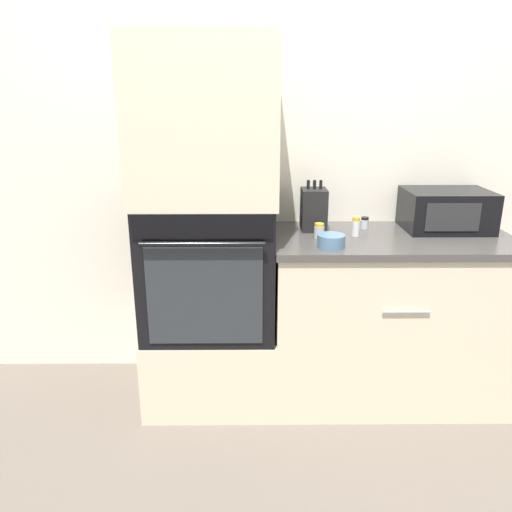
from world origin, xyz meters
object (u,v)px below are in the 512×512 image
(condiment_jar_far, at_px, (365,223))
(wall_oven, at_px, (210,264))
(microwave, at_px, (446,210))
(condiment_jar_near, at_px, (356,227))
(condiment_jar_mid, at_px, (319,231))
(bowl, at_px, (331,241))
(knife_block, at_px, (314,209))

(condiment_jar_far, bearing_deg, wall_oven, -169.40)
(microwave, height_order, condiment_jar_far, microwave)
(wall_oven, relative_size, condiment_jar_far, 10.80)
(wall_oven, bearing_deg, condiment_jar_near, 0.42)
(condiment_jar_mid, bearing_deg, condiment_jar_far, 34.18)
(wall_oven, xyz_separation_m, condiment_jar_mid, (0.55, -0.03, 0.18))
(wall_oven, distance_m, condiment_jar_far, 0.84)
(wall_oven, distance_m, bowl, 0.64)
(knife_block, bearing_deg, condiment_jar_far, 4.37)
(wall_oven, height_order, knife_block, knife_block)
(wall_oven, bearing_deg, knife_block, 13.71)
(bowl, bearing_deg, knife_block, 98.34)
(knife_block, xyz_separation_m, condiment_jar_far, (0.28, 0.02, -0.08))
(condiment_jar_far, bearing_deg, bowl, -124.12)
(microwave, bearing_deg, knife_block, 179.78)
(bowl, bearing_deg, microwave, 26.05)
(wall_oven, relative_size, microwave, 1.54)
(bowl, bearing_deg, condiment_jar_mid, 102.59)
(knife_block, height_order, bowl, knife_block)
(microwave, relative_size, condiment_jar_far, 7.04)
(microwave, xyz_separation_m, bowl, (-0.64, -0.31, -0.07))
(microwave, distance_m, bowl, 0.72)
(knife_block, relative_size, bowl, 2.00)
(condiment_jar_near, bearing_deg, knife_block, 147.65)
(knife_block, bearing_deg, bowl, -81.66)
(condiment_jar_near, xyz_separation_m, condiment_jar_far, (0.08, 0.15, -0.02))
(microwave, xyz_separation_m, condiment_jar_near, (-0.49, -0.12, -0.06))
(microwave, bearing_deg, wall_oven, -174.03)
(wall_oven, xyz_separation_m, bowl, (0.58, -0.19, 0.18))
(condiment_jar_far, bearing_deg, knife_block, -175.63)
(knife_block, distance_m, bowl, 0.33)
(microwave, relative_size, knife_block, 1.66)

